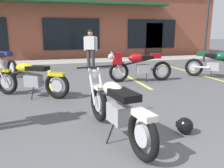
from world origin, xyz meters
TOP-DOWN VIEW (x-y plane):
  - ground_plane at (0.00, 3.44)m, footprint 80.00×80.00m
  - sidewalk_kerb at (0.00, 10.56)m, footprint 22.00×1.80m
  - brick_storefront_building at (0.00, 14.74)m, footprint 18.18×6.28m
  - painted_stall_lines at (0.00, 6.96)m, footprint 8.28×4.80m
  - motorcycle_foreground_classic at (-0.44, 2.06)m, footprint 0.76×2.10m
  - motorcycle_red_sportbike at (-3.06, 8.27)m, footprint 1.39×1.85m
  - motorcycle_silver_naked at (1.38, 5.73)m, footprint 2.11×0.70m
  - motorcycle_blue_standard at (-1.84, 4.78)m, footprint 1.86×1.35m
  - motorcycle_green_cafe_racer at (4.29, 5.45)m, footprint 1.64×1.66m
  - person_in_shorts_foreground at (0.41, 8.69)m, footprint 0.58×0.40m
  - helmet_on_pavement at (0.63, 1.86)m, footprint 0.26×0.26m

SIDE VIEW (x-z plane):
  - ground_plane at x=0.00m, z-range 0.00..0.00m
  - painted_stall_lines at x=0.00m, z-range 0.00..0.01m
  - sidewalk_kerb at x=0.00m, z-range 0.00..0.14m
  - helmet_on_pavement at x=0.63m, z-range 0.00..0.26m
  - motorcycle_foreground_classic at x=-0.44m, z-range -0.03..0.95m
  - motorcycle_blue_standard at x=-1.84m, z-range -0.03..0.95m
  - motorcycle_red_sportbike at x=-3.06m, z-range 0.04..1.02m
  - motorcycle_silver_naked at x=1.38m, z-range 0.04..1.02m
  - motorcycle_green_cafe_racer at x=4.29m, z-range 0.04..1.02m
  - person_in_shorts_foreground at x=0.41m, z-range 0.11..1.79m
  - brick_storefront_building at x=0.00m, z-range 0.00..3.91m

